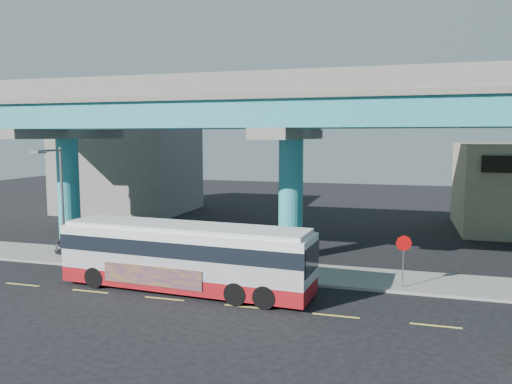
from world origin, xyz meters
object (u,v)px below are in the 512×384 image
(transit_bus, at_px, (185,254))
(parked_car, at_px, (91,244))
(street_lamp, at_px, (56,187))
(stop_sign, at_px, (404,250))

(transit_bus, bearing_deg, parked_car, 155.96)
(street_lamp, bearing_deg, transit_bus, -13.92)
(parked_car, distance_m, street_lamp, 4.43)
(parked_car, distance_m, stop_sign, 18.82)
(transit_bus, xyz_separation_m, stop_sign, (10.29, 2.97, 0.24))
(transit_bus, xyz_separation_m, street_lamp, (-9.11, 2.26, 2.83))
(stop_sign, bearing_deg, transit_bus, -155.07)
(transit_bus, relative_size, parked_car, 2.90)
(street_lamp, bearing_deg, stop_sign, 2.10)
(parked_car, bearing_deg, stop_sign, -110.84)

